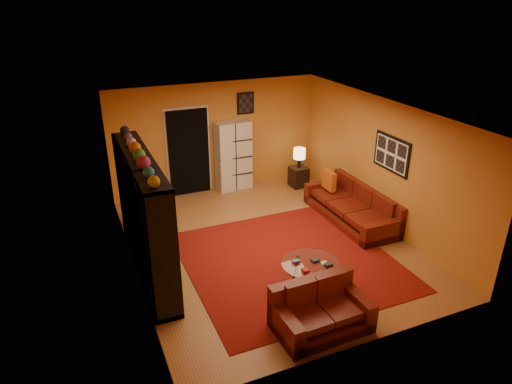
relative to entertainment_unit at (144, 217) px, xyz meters
name	(u,v)px	position (x,y,z in m)	size (l,w,h in m)	color
floor	(268,244)	(2.27, 0.00, -1.05)	(6.00, 6.00, 0.00)	brown
ceiling	(269,112)	(2.27, 0.00, 1.55)	(6.00, 6.00, 0.00)	white
wall_back	(216,137)	(2.27, 3.00, 0.25)	(6.00, 6.00, 0.00)	#C2772A
wall_front	(366,266)	(2.27, -3.00, 0.25)	(6.00, 6.00, 0.00)	#C2772A
wall_left	(129,205)	(-0.23, 0.00, 0.25)	(6.00, 6.00, 0.00)	#C2772A
wall_right	(381,163)	(4.78, 0.00, 0.25)	(6.00, 6.00, 0.00)	#C2772A
rug	(289,261)	(2.38, -0.70, -1.04)	(3.60, 3.60, 0.01)	#630E0B
doorway	(189,153)	(1.57, 2.96, -0.03)	(0.95, 0.10, 2.04)	black
wall_art_right	(392,154)	(4.75, -0.30, 0.55)	(0.03, 1.00, 0.70)	black
wall_art_back	(245,103)	(3.02, 2.98, 1.00)	(0.42, 0.03, 0.52)	black
entertainment_unit	(144,217)	(0.00, 0.00, 0.00)	(0.45, 3.00, 2.10)	black
tv	(149,222)	(0.05, -0.08, -0.07)	(0.12, 0.89, 0.52)	black
sofa	(355,207)	(4.42, 0.24, -0.77)	(0.98, 2.37, 0.85)	#50110A
loveseat	(319,309)	(1.98, -2.42, -0.76)	(1.38, 0.85, 0.85)	#50110A
throw_pillow	(329,180)	(4.22, 1.01, -0.42)	(0.12, 0.42, 0.42)	#CB5916
coffee_table	(310,266)	(2.32, -1.56, -0.62)	(0.95, 0.95, 0.47)	silver
storage_cabinet	(233,156)	(2.63, 2.80, -0.21)	(0.84, 0.37, 1.69)	silver
bowl_chair	(148,212)	(0.32, 1.72, -0.76)	(0.66, 0.66, 0.54)	black
side_table	(299,177)	(4.15, 2.29, -0.80)	(0.40, 0.40, 0.50)	black
table_lamp	(299,154)	(4.15, 2.29, -0.20)	(0.29, 0.29, 0.49)	black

